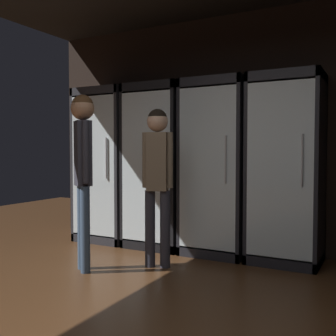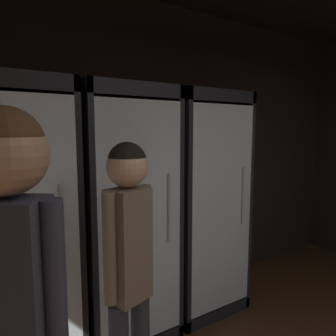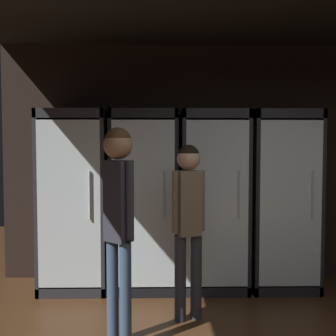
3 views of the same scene
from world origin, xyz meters
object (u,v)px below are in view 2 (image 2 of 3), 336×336
(cooler_center, at_px, (121,216))
(shopper_far, at_px, (16,314))
(cooler_left, at_px, (14,234))
(cooler_right, at_px, (196,203))
(shopper_near, at_px, (129,259))

(cooler_center, bearing_deg, shopper_far, -125.49)
(cooler_left, distance_m, shopper_far, 1.30)
(cooler_left, xyz_separation_m, cooler_right, (1.54, -0.00, 0.00))
(cooler_right, bearing_deg, shopper_near, -143.02)
(cooler_right, xyz_separation_m, shopper_near, (-1.10, -0.83, 0.02))
(shopper_near, distance_m, shopper_far, 0.75)
(shopper_near, relative_size, shopper_far, 0.93)
(cooler_right, bearing_deg, cooler_center, -179.99)
(cooler_center, height_order, shopper_far, cooler_center)
(cooler_left, bearing_deg, shopper_far, -96.46)
(cooler_left, relative_size, shopper_far, 1.15)
(cooler_left, bearing_deg, cooler_right, -0.02)
(cooler_left, distance_m, cooler_center, 0.77)
(cooler_left, height_order, cooler_center, same)
(cooler_center, height_order, cooler_right, same)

